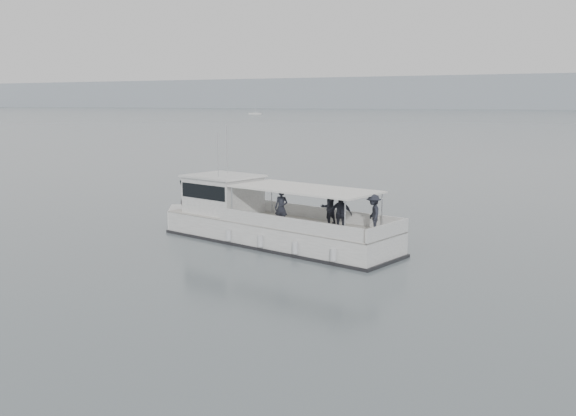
% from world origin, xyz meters
% --- Properties ---
extents(ground, '(1400.00, 1400.00, 0.00)m').
position_xyz_m(ground, '(0.00, 0.00, 0.00)').
color(ground, '#515C60').
rests_on(ground, ground).
extents(tour_boat, '(12.54, 5.44, 5.24)m').
position_xyz_m(tour_boat, '(-1.09, -3.03, 0.86)').
color(tour_boat, white).
rests_on(tour_boat, ground).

